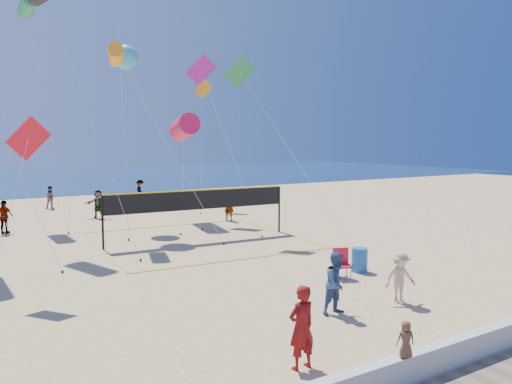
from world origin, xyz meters
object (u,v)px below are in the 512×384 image
camp_chair (342,262)px  trash_barrel (359,260)px  woman (302,327)px  volleyball_net (199,205)px

camp_chair → trash_barrel: bearing=37.9°
woman → trash_barrel: size_ratio=2.07×
woman → trash_barrel: woman is taller
woman → camp_chair: 7.50m
trash_barrel → volleyball_net: (-2.66, 8.67, 1.31)m
camp_chair → volleyball_net: size_ratio=0.12×
woman → camp_chair: (5.56, 5.02, -0.31)m
trash_barrel → volleyball_net: bearing=107.1°
camp_chair → volleyball_net: volleyball_net is taller
camp_chair → trash_barrel: camp_chair is taller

